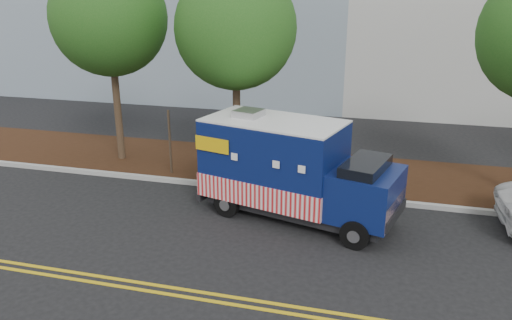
# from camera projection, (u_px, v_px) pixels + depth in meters

# --- Properties ---
(ground) EXTENTS (120.00, 120.00, 0.00)m
(ground) POSITION_uv_depth(u_px,v_px,m) (237.00, 207.00, 15.03)
(ground) COLOR black
(ground) RESTS_ON ground
(curb) EXTENTS (120.00, 0.18, 0.15)m
(curb) POSITION_uv_depth(u_px,v_px,m) (249.00, 188.00, 16.29)
(curb) COLOR #9E9E99
(curb) RESTS_ON ground
(mulch_strip) EXTENTS (120.00, 4.00, 0.15)m
(mulch_strip) POSITION_uv_depth(u_px,v_px,m) (265.00, 167.00, 18.20)
(mulch_strip) COLOR black
(mulch_strip) RESTS_ON ground
(centerline_near) EXTENTS (120.00, 0.10, 0.01)m
(centerline_near) POSITION_uv_depth(u_px,v_px,m) (179.00, 289.00, 10.96)
(centerline_near) COLOR gold
(centerline_near) RESTS_ON ground
(centerline_far) EXTENTS (120.00, 0.10, 0.01)m
(centerline_far) POSITION_uv_depth(u_px,v_px,m) (174.00, 295.00, 10.73)
(centerline_far) COLOR gold
(centerline_far) RESTS_ON ground
(tree_a) EXTENTS (4.04, 4.04, 7.30)m
(tree_a) POSITION_uv_depth(u_px,v_px,m) (109.00, 18.00, 17.29)
(tree_a) COLOR #38281C
(tree_a) RESTS_ON ground
(tree_b) EXTENTS (4.00, 4.00, 7.02)m
(tree_b) POSITION_uv_depth(u_px,v_px,m) (236.00, 29.00, 16.16)
(tree_b) COLOR #38281C
(tree_b) RESTS_ON ground
(sign_post) EXTENTS (0.06, 0.06, 2.40)m
(sign_post) POSITION_uv_depth(u_px,v_px,m) (170.00, 144.00, 17.07)
(sign_post) COLOR #473828
(sign_post) RESTS_ON ground
(food_truck) EXTENTS (5.98, 3.43, 2.98)m
(food_truck) POSITION_uv_depth(u_px,v_px,m) (289.00, 171.00, 14.11)
(food_truck) COLOR black
(food_truck) RESTS_ON ground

